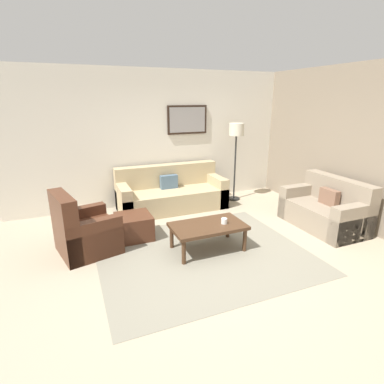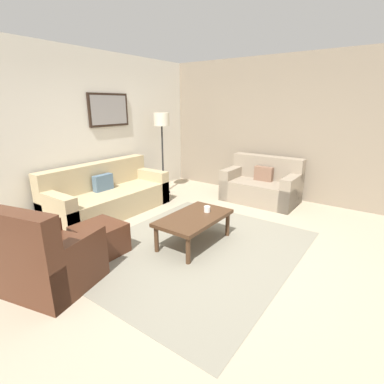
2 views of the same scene
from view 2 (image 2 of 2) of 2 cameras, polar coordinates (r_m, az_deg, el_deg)
ground_plane at (r=4.02m, az=0.64°, el=-11.08°), size 8.00×8.00×0.00m
rear_partition at (r=5.49m, az=-22.49°, el=10.63°), size 6.00×0.12×2.80m
stone_feature_panel at (r=6.26m, az=17.08°, el=11.80°), size 0.12×5.20×2.80m
area_rug at (r=4.01m, az=0.64°, el=-11.03°), size 3.00×2.50×0.01m
couch_main at (r=5.41m, az=-16.57°, el=-0.85°), size 2.19×0.90×0.88m
couch_loveseat at (r=5.99m, az=13.67°, el=1.15°), size 0.84×1.43×0.88m
armchair_leather at (r=3.44m, az=-26.67°, el=-12.42°), size 0.97×0.97×0.95m
ottoman at (r=4.00m, az=-17.68°, el=-8.86°), size 0.56×0.56×0.40m
coffee_table at (r=4.01m, az=0.41°, el=-5.45°), size 1.10×0.64×0.41m
cup at (r=4.13m, az=2.99°, el=-3.39°), size 0.09×0.09×0.08m
lamp_standing at (r=6.18m, az=-5.97°, el=12.46°), size 0.32×0.32×1.71m
framed_artwork at (r=5.83m, az=-16.05°, el=15.27°), size 0.89×0.04×0.60m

